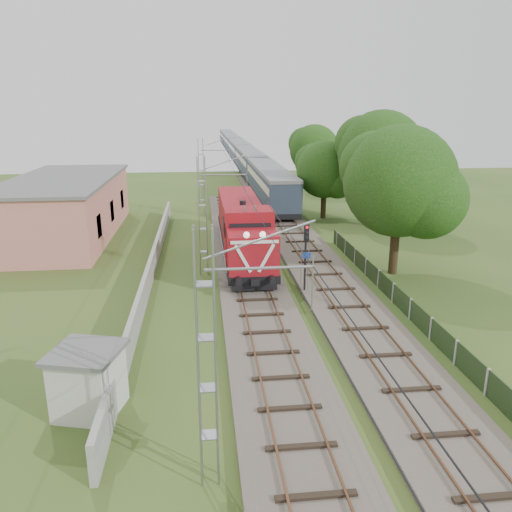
{
  "coord_description": "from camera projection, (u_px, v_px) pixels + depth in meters",
  "views": [
    {
      "loc": [
        -2.99,
        -20.86,
        11.0
      ],
      "look_at": [
        0.22,
        8.56,
        2.2
      ],
      "focal_mm": 35.0,
      "sensor_mm": 36.0,
      "label": 1
    }
  ],
  "objects": [
    {
      "name": "catenary",
      "position": [
        203.0,
        216.0,
        33.3
      ],
      "size": [
        3.31,
        70.0,
        8.0
      ],
      "color": "gray",
      "rests_on": "ground"
    },
    {
      "name": "fence",
      "position": [
        411.0,
        309.0,
        26.84
      ],
      "size": [
        0.12,
        32.0,
        1.2
      ],
      "color": "black",
      "rests_on": "ground"
    },
    {
      "name": "tree_c",
      "position": [
        325.0,
        170.0,
        50.69
      ],
      "size": [
        6.11,
        5.82,
        7.92
      ],
      "color": "#3C2D18",
      "rests_on": "ground"
    },
    {
      "name": "tree_b",
      "position": [
        382.0,
        155.0,
        46.43
      ],
      "size": [
        8.42,
        8.02,
        10.91
      ],
      "color": "#3C2D18",
      "rests_on": "ground"
    },
    {
      "name": "station_building",
      "position": [
        65.0,
        207.0,
        43.88
      ],
      "size": [
        8.4,
        20.4,
        5.22
      ],
      "color": "#C27168",
      "rests_on": "ground"
    },
    {
      "name": "tree_d",
      "position": [
        315.0,
        150.0,
        66.67
      ],
      "size": [
        6.93,
        6.6,
        8.98
      ],
      "color": "#3C2D18",
      "rests_on": "ground"
    },
    {
      "name": "tree_a",
      "position": [
        401.0,
        183.0,
        32.82
      ],
      "size": [
        7.76,
        7.39,
        10.06
      ],
      "color": "#3C2D18",
      "rests_on": "ground"
    },
    {
      "name": "ground",
      "position": [
        271.0,
        353.0,
        23.32
      ],
      "size": [
        140.0,
        140.0,
        0.0
      ],
      "primitive_type": "plane",
      "color": "#31511E",
      "rests_on": "ground"
    },
    {
      "name": "track_main",
      "position": [
        255.0,
        296.0,
        29.94
      ],
      "size": [
        4.2,
        70.0,
        0.45
      ],
      "color": "#6B6054",
      "rests_on": "ground"
    },
    {
      "name": "relay_hut",
      "position": [
        88.0,
        381.0,
        18.5
      ],
      "size": [
        3.01,
        3.01,
        2.54
      ],
      "color": "beige",
      "rests_on": "ground"
    },
    {
      "name": "signal_post",
      "position": [
        306.0,
        246.0,
        29.71
      ],
      "size": [
        0.49,
        0.39,
        4.51
      ],
      "color": "black",
      "rests_on": "ground"
    },
    {
      "name": "track_side",
      "position": [
        297.0,
        239.0,
        42.85
      ],
      "size": [
        4.2,
        80.0,
        0.45
      ],
      "color": "#6B6054",
      "rests_on": "ground"
    },
    {
      "name": "locomotive",
      "position": [
        242.0,
        226.0,
        37.98
      ],
      "size": [
        3.17,
        18.08,
        4.59
      ],
      "color": "black",
      "rests_on": "ground"
    },
    {
      "name": "boundary_wall",
      "position": [
        152.0,
        265.0,
        33.87
      ],
      "size": [
        0.25,
        40.0,
        1.5
      ],
      "primitive_type": "cube",
      "color": "#9E9E99",
      "rests_on": "ground"
    },
    {
      "name": "coach_rake",
      "position": [
        239.0,
        149.0,
        105.03
      ],
      "size": [
        3.23,
        120.69,
        3.73
      ],
      "color": "black",
      "rests_on": "ground"
    }
  ]
}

